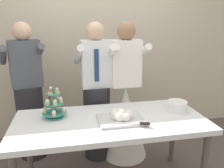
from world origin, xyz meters
TOP-DOWN VIEW (x-y plane):
  - rear_wall at (0.00, 1.37)m, footprint 5.20×0.10m
  - dessert_table at (0.00, 0.00)m, footprint 1.80×0.80m
  - cupcake_stand at (-0.52, 0.16)m, footprint 0.23×0.23m
  - main_cake_tray at (0.09, -0.05)m, footprint 0.43×0.34m
  - plate_stack at (0.71, 0.08)m, footprint 0.21×0.21m
  - person_groom at (-0.05, 0.62)m, footprint 0.48×0.51m
  - person_bride at (0.29, 0.59)m, footprint 0.56×0.56m
  - person_guest at (-0.85, 0.78)m, footprint 0.57×0.59m

SIDE VIEW (x-z plane):
  - person_bride at x=0.29m, z-range -0.25..1.41m
  - dessert_table at x=0.00m, z-range 0.31..1.09m
  - person_groom at x=-0.05m, z-range -0.08..1.58m
  - person_guest at x=-0.85m, z-range -0.08..1.58m
  - main_cake_tray at x=0.09m, z-range 0.76..0.88m
  - plate_stack at x=0.71m, z-range 0.78..0.87m
  - cupcake_stand at x=-0.52m, z-range 0.74..1.05m
  - rear_wall at x=0.00m, z-range 0.00..2.90m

